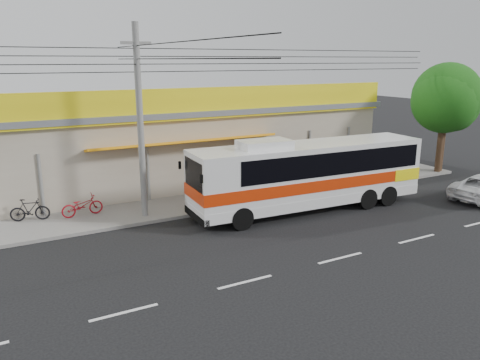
# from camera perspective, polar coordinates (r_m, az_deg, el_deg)

# --- Properties ---
(ground) EXTENTS (120.00, 120.00, 0.00)m
(ground) POSITION_cam_1_polar(r_m,az_deg,el_deg) (19.60, 7.36, -6.82)
(ground) COLOR black
(ground) RESTS_ON ground
(sidewalk) EXTENTS (30.00, 3.20, 0.15)m
(sidewalk) POSITION_cam_1_polar(r_m,az_deg,el_deg) (24.41, -0.87, -2.20)
(sidewalk) COLOR slate
(sidewalk) RESTS_ON ground
(lane_markings) EXTENTS (50.00, 0.12, 0.01)m
(lane_markings) POSITION_cam_1_polar(r_m,az_deg,el_deg) (17.80, 12.12, -9.30)
(lane_markings) COLOR silver
(lane_markings) RESTS_ON ground
(storefront_building) EXTENTS (22.60, 9.20, 5.70)m
(storefront_building) POSITION_cam_1_polar(r_m,az_deg,el_deg) (28.80, -6.04, 4.84)
(storefront_building) COLOR gray
(storefront_building) RESTS_ON ground
(coach_bus) EXTENTS (11.79, 3.09, 3.60)m
(coach_bus) POSITION_cam_1_polar(r_m,az_deg,el_deg) (22.57, 8.80, 1.11)
(coach_bus) COLOR silver
(coach_bus) RESTS_ON ground
(motorbike_red) EXTENTS (1.89, 0.78, 0.97)m
(motorbike_red) POSITION_cam_1_polar(r_m,az_deg,el_deg) (22.48, -18.68, -2.96)
(motorbike_red) COLOR maroon
(motorbike_red) RESTS_ON sidewalk
(motorbike_dark) EXTENTS (1.74, 0.87, 1.01)m
(motorbike_dark) POSITION_cam_1_polar(r_m,az_deg,el_deg) (22.64, -24.26, -3.33)
(motorbike_dark) COLOR black
(motorbike_dark) RESTS_ON sidewalk
(utility_pole) EXTENTS (34.00, 14.00, 8.61)m
(utility_pole) POSITION_cam_1_polar(r_m,az_deg,el_deg) (20.80, -12.47, 14.21)
(utility_pole) COLOR slate
(utility_pole) RESTS_ON ground
(tree_near) EXTENTS (4.00, 4.00, 6.63)m
(tree_near) POSITION_cam_1_polar(r_m,az_deg,el_deg) (31.85, 23.90, 8.59)
(tree_near) COLOR #331E14
(tree_near) RESTS_ON ground
(tree_far) EXTENTS (4.19, 4.19, 6.94)m
(tree_far) POSITION_cam_1_polar(r_m,az_deg,el_deg) (32.16, 24.09, 8.99)
(tree_far) COLOR #331E14
(tree_far) RESTS_ON ground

